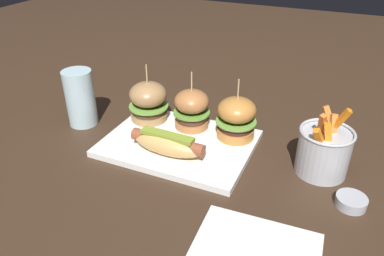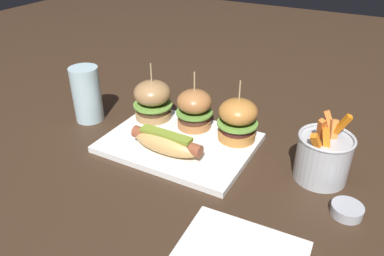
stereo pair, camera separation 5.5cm
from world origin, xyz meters
name	(u,v)px [view 1 (the left image)]	position (x,y,z in m)	size (l,w,h in m)	color
ground_plane	(179,146)	(0.00, 0.00, 0.00)	(3.00, 3.00, 0.00)	#382619
platter_main	(179,143)	(0.00, 0.00, 0.01)	(0.32, 0.24, 0.01)	white
hot_dog	(168,143)	(0.00, -0.05, 0.04)	(0.16, 0.06, 0.05)	tan
slider_left	(148,101)	(-0.11, 0.06, 0.06)	(0.10, 0.10, 0.14)	#A2784A
slider_center	(193,109)	(0.00, 0.07, 0.06)	(0.09, 0.09, 0.14)	#AC6D3C
slider_right	(236,118)	(0.11, 0.07, 0.06)	(0.09, 0.09, 0.14)	#BC7935
fries_bucket	(324,150)	(0.30, 0.03, 0.05)	(0.11, 0.11, 0.14)	#B7BABF
sauce_ramekin	(351,201)	(0.36, -0.05, 0.01)	(0.05, 0.05, 0.02)	#A8AAB2
water_glass	(80,98)	(-0.26, 0.00, 0.07)	(0.07, 0.07, 0.14)	silver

